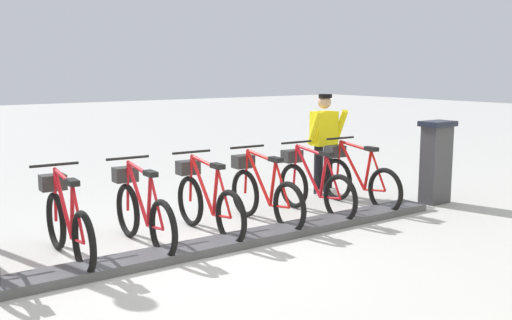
{
  "coord_description": "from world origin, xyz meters",
  "views": [
    {
      "loc": [
        -5.66,
        3.04,
        2.08
      ],
      "look_at": [
        0.5,
        -1.37,
        0.9
      ],
      "focal_mm": 41.54,
      "sensor_mm": 36.0,
      "label": 1
    }
  ],
  "objects_px": {
    "bike_docked_4": "(142,210)",
    "bike_docked_5": "(67,221)",
    "bike_docked_2": "(263,192)",
    "payment_kiosk": "(436,161)",
    "bike_docked_1": "(313,185)",
    "bike_docked_3": "(206,201)",
    "worker_near_rack": "(324,140)",
    "bike_docked_0": "(357,178)"
  },
  "relations": [
    {
      "from": "bike_docked_4",
      "to": "bike_docked_5",
      "type": "relative_size",
      "value": 1.0
    },
    {
      "from": "bike_docked_0",
      "to": "bike_docked_5",
      "type": "xyz_separation_m",
      "value": [
        0.0,
        4.42,
        0.0
      ]
    },
    {
      "from": "bike_docked_2",
      "to": "bike_docked_4",
      "type": "xyz_separation_m",
      "value": [
        0.0,
        1.77,
        0.0
      ]
    },
    {
      "from": "bike_docked_2",
      "to": "worker_near_rack",
      "type": "xyz_separation_m",
      "value": [
        0.93,
        -1.93,
        0.48
      ]
    },
    {
      "from": "bike_docked_1",
      "to": "bike_docked_2",
      "type": "bearing_deg",
      "value": 90.0
    },
    {
      "from": "payment_kiosk",
      "to": "bike_docked_5",
      "type": "height_order",
      "value": "payment_kiosk"
    },
    {
      "from": "payment_kiosk",
      "to": "bike_docked_3",
      "type": "distance_m",
      "value": 3.83
    },
    {
      "from": "bike_docked_0",
      "to": "worker_near_rack",
      "type": "bearing_deg",
      "value": -10.16
    },
    {
      "from": "payment_kiosk",
      "to": "bike_docked_1",
      "type": "height_order",
      "value": "payment_kiosk"
    },
    {
      "from": "payment_kiosk",
      "to": "bike_docked_3",
      "type": "height_order",
      "value": "payment_kiosk"
    },
    {
      "from": "payment_kiosk",
      "to": "bike_docked_3",
      "type": "xyz_separation_m",
      "value": [
        0.57,
        3.78,
        -0.24
      ]
    },
    {
      "from": "bike_docked_1",
      "to": "bike_docked_2",
      "type": "height_order",
      "value": "same"
    },
    {
      "from": "bike_docked_2",
      "to": "bike_docked_4",
      "type": "height_order",
      "value": "same"
    },
    {
      "from": "bike_docked_1",
      "to": "bike_docked_3",
      "type": "bearing_deg",
      "value": 90.0
    },
    {
      "from": "bike_docked_4",
      "to": "bike_docked_5",
      "type": "height_order",
      "value": "same"
    },
    {
      "from": "bike_docked_0",
      "to": "bike_docked_3",
      "type": "distance_m",
      "value": 2.65
    },
    {
      "from": "bike_docked_3",
      "to": "bike_docked_4",
      "type": "bearing_deg",
      "value": 90.0
    },
    {
      "from": "bike_docked_1",
      "to": "bike_docked_3",
      "type": "distance_m",
      "value": 1.77
    },
    {
      "from": "bike_docked_1",
      "to": "bike_docked_4",
      "type": "distance_m",
      "value": 2.65
    },
    {
      "from": "bike_docked_3",
      "to": "bike_docked_1",
      "type": "bearing_deg",
      "value": -90.0
    },
    {
      "from": "bike_docked_3",
      "to": "worker_near_rack",
      "type": "relative_size",
      "value": 1.04
    },
    {
      "from": "bike_docked_0",
      "to": "bike_docked_3",
      "type": "xyz_separation_m",
      "value": [
        0.0,
        2.65,
        0.0
      ]
    },
    {
      "from": "bike_docked_0",
      "to": "bike_docked_1",
      "type": "relative_size",
      "value": 1.0
    },
    {
      "from": "bike_docked_2",
      "to": "worker_near_rack",
      "type": "height_order",
      "value": "worker_near_rack"
    },
    {
      "from": "bike_docked_2",
      "to": "payment_kiosk",
      "type": "bearing_deg",
      "value": -101.18
    },
    {
      "from": "bike_docked_1",
      "to": "worker_near_rack",
      "type": "bearing_deg",
      "value": -48.46
    },
    {
      "from": "bike_docked_0",
      "to": "worker_near_rack",
      "type": "relative_size",
      "value": 1.04
    },
    {
      "from": "bike_docked_4",
      "to": "worker_near_rack",
      "type": "bearing_deg",
      "value": -75.89
    },
    {
      "from": "bike_docked_0",
      "to": "bike_docked_5",
      "type": "distance_m",
      "value": 4.42
    },
    {
      "from": "payment_kiosk",
      "to": "bike_docked_2",
      "type": "height_order",
      "value": "payment_kiosk"
    },
    {
      "from": "payment_kiosk",
      "to": "bike_docked_1",
      "type": "xyz_separation_m",
      "value": [
        0.57,
        2.01,
        -0.24
      ]
    },
    {
      "from": "payment_kiosk",
      "to": "bike_docked_0",
      "type": "bearing_deg",
      "value": 63.1
    },
    {
      "from": "bike_docked_2",
      "to": "bike_docked_4",
      "type": "distance_m",
      "value": 1.77
    },
    {
      "from": "worker_near_rack",
      "to": "bike_docked_2",
      "type": "bearing_deg",
      "value": 115.69
    },
    {
      "from": "worker_near_rack",
      "to": "bike_docked_4",
      "type": "bearing_deg",
      "value": 104.11
    },
    {
      "from": "bike_docked_1",
      "to": "bike_docked_3",
      "type": "xyz_separation_m",
      "value": [
        0.0,
        1.77,
        0.0
      ]
    },
    {
      "from": "payment_kiosk",
      "to": "bike_docked_1",
      "type": "relative_size",
      "value": 0.74
    },
    {
      "from": "bike_docked_0",
      "to": "bike_docked_3",
      "type": "relative_size",
      "value": 1.0
    },
    {
      "from": "bike_docked_1",
      "to": "bike_docked_0",
      "type": "bearing_deg",
      "value": -90.0
    },
    {
      "from": "bike_docked_0",
      "to": "bike_docked_2",
      "type": "distance_m",
      "value": 1.77
    },
    {
      "from": "bike_docked_0",
      "to": "payment_kiosk",
      "type": "bearing_deg",
      "value": -116.9
    },
    {
      "from": "bike_docked_0",
      "to": "bike_docked_4",
      "type": "distance_m",
      "value": 3.53
    }
  ]
}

